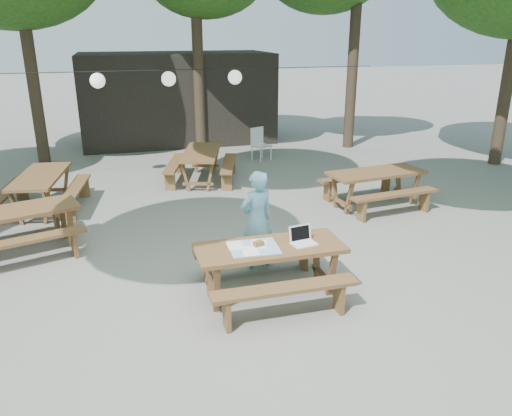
{
  "coord_description": "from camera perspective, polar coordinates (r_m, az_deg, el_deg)",
  "views": [
    {
      "loc": [
        -1.46,
        -6.14,
        3.5
      ],
      "look_at": [
        0.37,
        0.42,
        1.05
      ],
      "focal_mm": 35.0,
      "sensor_mm": 36.0,
      "label": 1
    }
  ],
  "objects": [
    {
      "name": "tabletop_clutter",
      "position": [
        6.68,
        -0.22,
        -4.44
      ],
      "size": [
        0.68,
        0.59,
        0.08
      ],
      "color": "#3B7DC9",
      "rests_on": "main_picnic_table"
    },
    {
      "name": "main_picnic_table",
      "position": [
        6.89,
        1.58,
        -7.1
      ],
      "size": [
        2.0,
        1.58,
        0.75
      ],
      "color": "#54341D",
      "rests_on": "ground"
    },
    {
      "name": "picnic_table_far_w",
      "position": [
        11.0,
        -23.21,
        1.7
      ],
      "size": [
        1.83,
        2.1,
        0.75
      ],
      "rotation": [
        0.0,
        0.0,
        1.43
      ],
      "color": "#54341D",
      "rests_on": "ground"
    },
    {
      "name": "paper_lanterns",
      "position": [
        12.26,
        -9.9,
        14.35
      ],
      "size": [
        9.0,
        0.34,
        0.38
      ],
      "color": "black",
      "rests_on": "ground"
    },
    {
      "name": "picnic_table_nw",
      "position": [
        9.06,
        -25.74,
        -2.38
      ],
      "size": [
        2.28,
        2.07,
        0.75
      ],
      "rotation": [
        0.0,
        0.0,
        0.3
      ],
      "color": "#54341D",
      "rests_on": "ground"
    },
    {
      "name": "pavilion",
      "position": [
        16.89,
        -9.04,
        12.38
      ],
      "size": [
        6.0,
        3.0,
        2.8
      ],
      "primitive_type": "cube",
      "color": "black",
      "rests_on": "ground"
    },
    {
      "name": "picnic_table_far_e",
      "position": [
        12.16,
        -6.23,
        4.81
      ],
      "size": [
        2.05,
        2.26,
        0.75
      ],
      "rotation": [
        0.0,
        0.0,
        1.29
      ],
      "color": "#54341D",
      "rests_on": "ground"
    },
    {
      "name": "plastic_chair",
      "position": [
        14.2,
        0.58,
        6.56
      ],
      "size": [
        0.58,
        0.58,
        0.9
      ],
      "rotation": [
        0.0,
        0.0,
        0.42
      ],
      "color": "white",
      "rests_on": "ground"
    },
    {
      "name": "ground",
      "position": [
        7.22,
        -1.98,
        -9.25
      ],
      "size": [
        80.0,
        80.0,
        0.0
      ],
      "primitive_type": "plane",
      "color": "slate",
      "rests_on": "ground"
    },
    {
      "name": "woman",
      "position": [
        7.56,
        0.08,
        -1.38
      ],
      "size": [
        0.64,
        0.51,
        1.54
      ],
      "primitive_type": "imported",
      "rotation": [
        0.0,
        0.0,
        3.41
      ],
      "color": "#80CCE9",
      "rests_on": "ground"
    },
    {
      "name": "picnic_table_ne",
      "position": [
        10.66,
        13.47,
        2.23
      ],
      "size": [
        2.08,
        1.79,
        0.75
      ],
      "rotation": [
        0.0,
        0.0,
        0.12
      ],
      "color": "#54341D",
      "rests_on": "ground"
    },
    {
      "name": "laptop",
      "position": [
        6.82,
        5.3,
        -3.54
      ],
      "size": [
        0.37,
        0.31,
        0.24
      ],
      "rotation": [
        0.0,
        0.0,
        0.16
      ],
      "color": "white",
      "rests_on": "main_picnic_table"
    }
  ]
}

